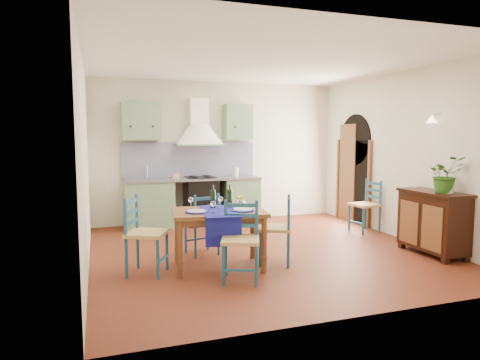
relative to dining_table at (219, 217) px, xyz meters
name	(u,v)px	position (x,y,z in m)	size (l,w,h in m)	color
floor	(264,251)	(0.86, 0.58, -0.67)	(5.00, 5.00, 0.00)	#4F2211
back_wall	(198,171)	(0.39, 2.87, 0.38)	(5.00, 0.96, 2.80)	beige
right_wall	(392,159)	(3.35, 0.86, 0.66)	(0.26, 5.00, 2.80)	beige
left_wall	(85,162)	(-1.64, 0.58, 0.73)	(0.04, 5.00, 2.80)	beige
ceiling	(265,61)	(0.86, 0.58, 2.13)	(5.00, 5.00, 0.01)	white
dining_table	(219,217)	(0.00, 0.00, 0.00)	(1.29, 0.99, 1.08)	brown
chair_near	(241,240)	(0.11, -0.56, -0.18)	(0.57, 0.57, 0.95)	navy
chair_far	(203,223)	(-0.06, 0.67, -0.20)	(0.50, 0.50, 0.91)	navy
chair_left	(144,234)	(-0.96, 0.05, -0.16)	(0.61, 0.61, 0.98)	navy
chair_right	(277,229)	(0.79, -0.08, -0.19)	(0.58, 0.58, 0.93)	navy
chair_spare	(366,205)	(3.09, 1.19, -0.19)	(0.48, 0.48, 0.94)	navy
sideboard	(433,220)	(3.12, -0.40, -0.16)	(0.50, 1.05, 0.94)	black
potted_plant	(445,174)	(3.13, -0.57, 0.52)	(0.47, 0.40, 0.52)	#285A19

